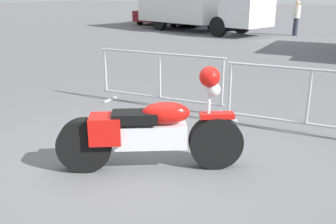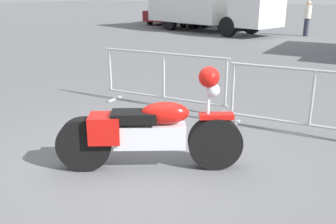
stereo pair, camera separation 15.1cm
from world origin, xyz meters
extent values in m
plane|color=#5B5B5E|center=(0.00, 0.00, 0.00)|extent=(120.00, 120.00, 0.00)
cylinder|color=black|center=(0.85, 0.41, 0.34)|extent=(0.66, 0.55, 0.68)
cylinder|color=black|center=(-0.48, -0.56, 0.34)|extent=(0.66, 0.55, 0.68)
cube|color=silver|center=(0.19, -0.08, 0.45)|extent=(0.87, 0.73, 0.30)
ellipsoid|color=red|center=(0.34, 0.04, 0.74)|extent=(0.64, 0.57, 0.28)
cube|color=black|center=(0.03, -0.19, 0.70)|extent=(0.62, 0.57, 0.13)
cube|color=red|center=(-0.26, -0.40, 0.55)|extent=(0.51, 0.50, 0.34)
cube|color=red|center=(0.85, 0.41, 0.70)|extent=(0.43, 0.37, 0.06)
cylinder|color=silver|center=(0.76, 0.35, 0.84)|extent=(0.06, 0.06, 0.48)
sphere|color=silver|center=(0.81, 0.38, 1.03)|extent=(0.17, 0.17, 0.17)
sphere|color=red|center=(0.76, 0.35, 1.19)|extent=(0.25, 0.25, 0.25)
cylinder|color=#9EA0A5|center=(-1.18, 2.17, 1.05)|extent=(2.56, 0.38, 0.04)
cylinder|color=#9EA0A5|center=(-1.18, 2.17, 0.20)|extent=(2.56, 0.38, 0.04)
cylinder|color=#9EA0A5|center=(-2.41, 2.00, 0.62)|extent=(0.05, 0.05, 0.85)
cylinder|color=#9EA0A5|center=(-1.18, 2.17, 0.62)|extent=(0.05, 0.05, 0.85)
cylinder|color=#9EA0A5|center=(0.04, 2.33, 0.62)|extent=(0.05, 0.05, 0.85)
cube|color=#9EA0A5|center=(-2.34, 2.01, 0.01)|extent=(0.12, 0.44, 0.03)
cube|color=#9EA0A5|center=(-0.03, 2.32, 0.01)|extent=(0.12, 0.44, 0.03)
cylinder|color=#9EA0A5|center=(1.55, 2.17, 1.05)|extent=(2.56, 0.38, 0.04)
cylinder|color=#9EA0A5|center=(1.55, 2.17, 0.20)|extent=(2.56, 0.38, 0.04)
cylinder|color=#9EA0A5|center=(0.33, 2.00, 0.62)|extent=(0.05, 0.05, 0.85)
cylinder|color=#9EA0A5|center=(1.55, 2.17, 0.62)|extent=(0.05, 0.05, 0.85)
cube|color=#9EA0A5|center=(0.40, 2.01, 0.01)|extent=(0.12, 0.44, 0.03)
cube|color=silver|center=(-4.15, 14.07, 1.43)|extent=(2.26, 2.54, 1.90)
cylinder|color=black|center=(-4.83, 15.23, 0.48)|extent=(1.00, 0.49, 0.96)
cylinder|color=black|center=(-5.28, 13.35, 0.48)|extent=(1.00, 0.49, 0.96)
cylinder|color=black|center=(-8.94, 16.20, 0.48)|extent=(1.00, 0.49, 0.96)
cylinder|color=black|center=(-9.39, 14.32, 0.48)|extent=(1.00, 0.49, 0.96)
cube|color=maroon|center=(-11.92, 17.92, 0.58)|extent=(2.14, 4.23, 0.66)
cube|color=#1E232B|center=(-11.90, 17.78, 1.14)|extent=(1.76, 2.25, 0.47)
cylinder|color=black|center=(-12.77, 19.12, 0.30)|extent=(0.28, 0.62, 0.60)
cylinder|color=black|center=(-11.39, 19.29, 0.30)|extent=(0.28, 0.62, 0.60)
cylinder|color=black|center=(-12.45, 16.54, 0.30)|extent=(0.28, 0.62, 0.60)
cylinder|color=black|center=(-11.07, 16.71, 0.30)|extent=(0.28, 0.62, 0.60)
cube|color=white|center=(-9.23, 17.79, 0.58)|extent=(2.16, 4.26, 0.67)
cube|color=#1E232B|center=(-9.21, 17.65, 1.15)|extent=(1.78, 2.26, 0.48)
cylinder|color=black|center=(-10.09, 19.00, 0.30)|extent=(0.28, 0.63, 0.61)
cylinder|color=black|center=(-8.70, 19.17, 0.30)|extent=(0.28, 0.63, 0.61)
cylinder|color=black|center=(-9.76, 16.40, 0.30)|extent=(0.28, 0.63, 0.61)
cylinder|color=black|center=(-8.38, 16.58, 0.30)|extent=(0.28, 0.63, 0.61)
cube|color=#284799|center=(-6.55, 17.75, 0.63)|extent=(2.32, 4.59, 0.72)
cube|color=#1E232B|center=(-6.53, 17.60, 1.24)|extent=(1.92, 2.44, 0.51)
cylinder|color=black|center=(-7.47, 19.06, 0.33)|extent=(0.30, 0.68, 0.66)
cylinder|color=black|center=(-5.97, 19.24, 0.33)|extent=(0.30, 0.68, 0.66)
cylinder|color=black|center=(-7.12, 16.26, 0.33)|extent=(0.30, 0.68, 0.66)
cylinder|color=black|center=(-5.62, 16.45, 0.33)|extent=(0.30, 0.68, 0.66)
cylinder|color=#262838|center=(-2.23, 15.80, 0.42)|extent=(0.34, 0.34, 0.85)
cylinder|color=beige|center=(-2.23, 15.80, 1.16)|extent=(0.48, 0.48, 0.62)
sphere|color=tan|center=(-2.23, 15.80, 1.58)|extent=(0.22, 0.22, 0.22)
camera|label=1|loc=(2.71, -3.60, 2.18)|focal=40.00mm
camera|label=2|loc=(2.84, -3.52, 2.18)|focal=40.00mm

